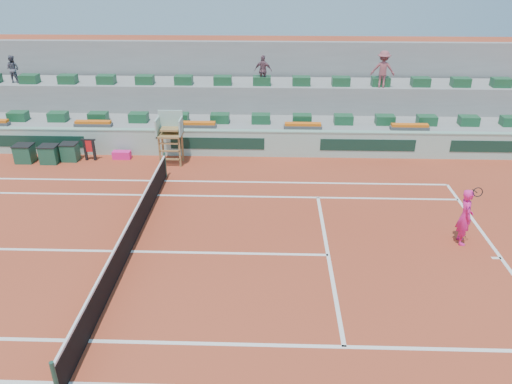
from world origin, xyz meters
TOP-DOWN VIEW (x-y plane):
  - ground at (0.00, 0.00)m, footprint 90.00×90.00m
  - seating_tier_lower at (0.00, 10.70)m, footprint 36.00×4.00m
  - seating_tier_upper at (0.00, 12.30)m, footprint 36.00×2.40m
  - stadium_back_wall at (0.00, 13.90)m, footprint 36.00×0.40m
  - player_bag at (-2.46, 7.92)m, footprint 0.83×0.37m
  - spectator_left at (-8.82, 11.81)m, footprint 0.75×0.62m
  - spectator_mid at (4.06, 11.61)m, footprint 0.94×0.55m
  - spectator_right at (10.00, 11.43)m, footprint 1.27×0.88m
  - court_lines at (0.00, 0.00)m, footprint 23.89×11.09m
  - tennis_net at (0.00, 0.00)m, footprint 0.10×11.97m
  - advertising_hoarding at (0.02, 8.50)m, footprint 36.00×0.34m
  - umpire_chair at (0.00, 7.50)m, footprint 1.10×0.90m
  - seat_row_lower at (0.00, 9.80)m, footprint 32.90×0.60m
  - seat_row_upper at (0.00, 11.70)m, footprint 32.90×0.60m
  - flower_planters at (-1.50, 9.00)m, footprint 26.80×0.36m
  - drink_cooler_a at (-4.76, 7.63)m, footprint 0.75×0.65m
  - drink_cooler_b at (-5.60, 7.32)m, footprint 0.81×0.70m
  - drink_cooler_c at (-6.78, 7.37)m, footprint 0.83×0.72m
  - towel_rack at (-3.86, 7.69)m, footprint 0.66×0.11m
  - tennis_player at (10.90, 0.94)m, footprint 0.51×0.93m

SIDE VIEW (x-z plane):
  - ground at x=0.00m, z-range 0.00..0.00m
  - court_lines at x=0.00m, z-range 0.00..0.01m
  - player_bag at x=-2.46m, z-range 0.00..0.37m
  - drink_cooler_a at x=-4.76m, z-range 0.00..0.84m
  - drink_cooler_b at x=-5.60m, z-range 0.00..0.84m
  - drink_cooler_c at x=-6.78m, z-range 0.00..0.84m
  - tennis_net at x=0.00m, z-range -0.02..1.08m
  - seating_tier_lower at x=0.00m, z-range 0.00..1.20m
  - towel_rack at x=-3.86m, z-range 0.09..1.12m
  - advertising_hoarding at x=0.02m, z-range 0.00..1.26m
  - tennis_player at x=10.90m, z-range -0.16..2.11m
  - seating_tier_upper at x=0.00m, z-range 0.00..2.60m
  - flower_planters at x=-1.50m, z-range 1.19..1.47m
  - seat_row_lower at x=0.00m, z-range 1.20..1.64m
  - umpire_chair at x=0.00m, z-range 0.34..2.74m
  - stadium_back_wall at x=0.00m, z-range 0.00..4.40m
  - seat_row_upper at x=0.00m, z-range 2.60..3.04m
  - spectator_left at x=-8.82m, z-range 2.60..3.99m
  - spectator_mid at x=4.06m, z-range 2.60..4.11m
  - spectator_right at x=10.00m, z-range 2.60..4.40m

